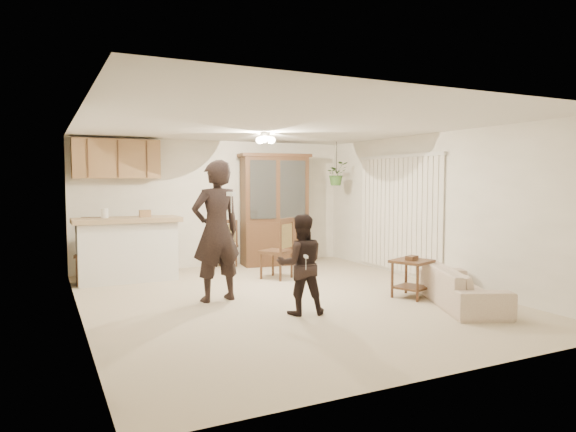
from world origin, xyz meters
name	(u,v)px	position (x,y,z in m)	size (l,w,h in m)	color
floor	(286,299)	(0.00, 0.00, 0.00)	(6.50, 6.50, 0.00)	#C2AF92
ceiling	(286,125)	(0.00, 0.00, 2.50)	(5.50, 6.50, 0.02)	silver
wall_back	(215,204)	(0.00, 3.25, 1.25)	(5.50, 0.02, 2.50)	white
wall_front	(449,235)	(0.00, -3.25, 1.25)	(5.50, 0.02, 2.50)	white
wall_left	(79,219)	(-2.75, 0.00, 1.25)	(0.02, 6.50, 2.50)	white
wall_right	(434,208)	(2.75, 0.00, 1.25)	(0.02, 6.50, 2.50)	white
breakfast_bar	(128,252)	(-1.85, 2.35, 0.50)	(1.60, 0.55, 1.00)	silver
bar_top	(127,220)	(-1.85, 2.35, 1.05)	(1.75, 0.70, 0.08)	tan
upper_cabinets	(117,159)	(-1.90, 3.07, 2.10)	(1.50, 0.34, 0.70)	#996A42
vertical_blinds	(398,214)	(2.71, 0.90, 1.10)	(0.06, 2.30, 2.10)	white
ceiling_fixture	(265,139)	(0.20, 1.20, 2.40)	(0.36, 0.36, 0.20)	#FFEBBF
hanging_plant	(336,174)	(2.30, 2.40, 1.85)	(0.43, 0.37, 0.48)	#316127
plant_cord	(336,158)	(2.30, 2.40, 2.17)	(0.01, 0.01, 0.65)	#29251E
sofa	(462,279)	(2.00, -1.40, 0.37)	(1.87, 0.73, 0.73)	#EDE2C3
adult	(216,238)	(-0.93, 0.34, 0.90)	(0.66, 0.43, 1.80)	black
child	(301,262)	(-0.19, -0.83, 0.68)	(0.66, 0.51, 1.35)	black
china_hutch	(275,210)	(1.12, 2.86, 1.11)	(1.48, 0.73, 2.25)	#3D2216
side_table	(411,278)	(1.70, -0.71, 0.29)	(0.66, 0.66, 0.62)	#3D2216
chair_bar	(93,265)	(-2.40, 2.41, 0.31)	(0.61, 0.61, 1.10)	#3D2216
chair_hutch_left	(225,254)	(0.08, 2.92, 0.26)	(0.58, 0.58, 0.93)	#3D2216
chair_hutch_right	(277,261)	(0.53, 1.48, 0.30)	(0.66, 0.66, 1.07)	#3D2216
controller_adult	(231,194)	(-0.87, -0.12, 1.53)	(0.05, 0.17, 0.05)	white
controller_child	(306,257)	(-0.27, -1.12, 0.79)	(0.03, 0.11, 0.03)	white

